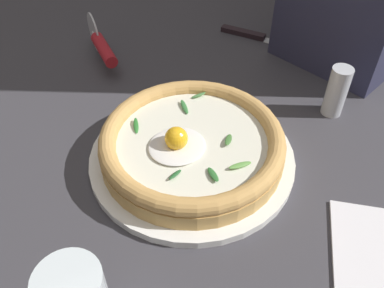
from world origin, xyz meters
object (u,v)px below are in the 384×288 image
Objects in this scene: pizza_cutter at (101,45)px; folded_napkin at (373,254)px; pizza at (192,144)px; pepper_shaker at (337,91)px; table_knife at (262,38)px.

pizza_cutter is 1.06× the size of folded_napkin.
pizza is 1.79× the size of folded_napkin.
pizza is 0.30m from pizza_cutter.
pepper_shaker is (-0.12, -0.23, 0.04)m from folded_napkin.
table_knife is at bearing -107.25° from folded_napkin.
pizza is at bearing -61.37° from folded_napkin.
pizza is at bearing 41.87° from table_knife.
table_knife is (-0.31, 0.06, -0.03)m from pizza_cutter.
pepper_shaker is at bearing -179.72° from pizza.
pizza_cutter is (0.04, -0.30, 0.00)m from pizza.
pizza_cutter is 0.55m from folded_napkin.
folded_napkin is (-0.16, 0.52, -0.03)m from pizza_cutter.
pizza is 1.69× the size of pizza_cutter.
pizza_cutter is at bearing -82.29° from pizza.
pizza reaches higher than folded_napkin.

